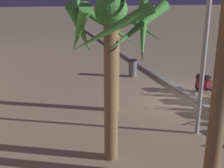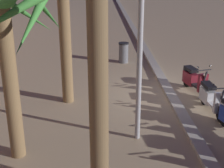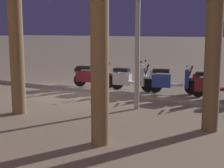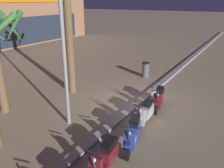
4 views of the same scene
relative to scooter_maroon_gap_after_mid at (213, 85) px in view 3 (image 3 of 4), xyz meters
name	(u,v)px [view 3 (image 3 of 4)]	position (x,y,z in m)	size (l,w,h in m)	color
ground_plane	(80,92)	(4.54, 1.34, -0.46)	(200.00, 200.00, 0.00)	#9E896B
curb_strip	(83,90)	(4.54, 1.16, -0.40)	(60.00, 0.36, 0.12)	gray
scooter_maroon_gap_after_mid	(213,85)	(0.00, 0.00, 0.00)	(1.73, 0.59, 1.04)	black
scooter_blue_far_back	(169,81)	(1.58, -0.07, 0.00)	(1.78, 0.77, 1.04)	black
scooter_silver_last_in_row	(129,79)	(3.12, 0.15, -0.01)	(1.79, 0.56, 1.17)	black
scooter_maroon_tail_end	(91,76)	(4.79, 0.22, -0.01)	(1.75, 0.70, 1.17)	black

